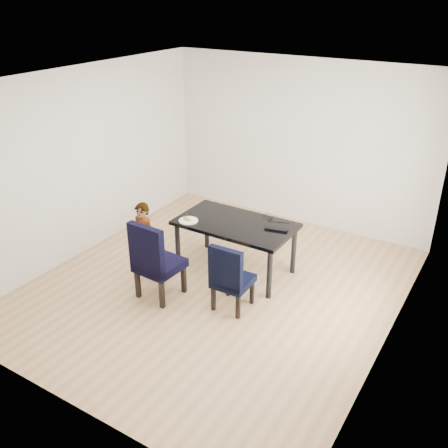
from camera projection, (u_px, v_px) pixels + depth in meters
The scene contains 14 objects.
floor at pixel (216, 287), 6.72m from camera, with size 4.50×5.00×0.01m, color tan.
ceiling at pixel (215, 81), 5.54m from camera, with size 4.50×5.00×0.01m, color white.
wall_back at pixel (299, 143), 8.05m from camera, with size 4.50×0.01×2.70m, color white.
wall_front at pixel (56, 289), 4.21m from camera, with size 4.50×0.01×2.70m, color white.
wall_left at pixel (84, 162), 7.19m from camera, with size 0.01×5.00×2.70m, color silver.
wall_right at pixel (403, 237), 5.06m from camera, with size 0.01×5.00×2.70m, color silver.
dining_table at pixel (235, 247), 6.94m from camera, with size 1.60×0.90×0.75m, color black.
chair_left at pixel (160, 258), 6.31m from camera, with size 0.52×0.54×1.08m, color black.
chair_right at pixel (233, 275), 6.10m from camera, with size 0.44×0.46×0.91m, color black.
child at pixel (143, 240), 6.78m from camera, with size 0.39×0.26×1.06m, color #FF4115.
plate at pixel (188, 221), 6.81m from camera, with size 0.26×0.26×0.01m, color white.
sandwich at pixel (187, 219), 6.79m from camera, with size 0.13×0.06×0.05m, color #B2993F.
laptop at pixel (277, 227), 6.62m from camera, with size 0.32×0.20×0.03m, color black.
cable_tangle at pixel (267, 220), 6.85m from camera, with size 0.15×0.15×0.01m, color black.
Camera 1 is at (3.07, -4.79, 3.67)m, focal length 40.00 mm.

